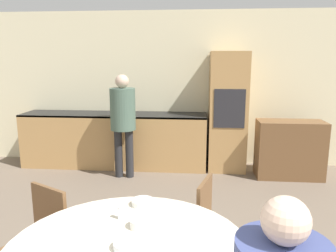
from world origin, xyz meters
name	(u,v)px	position (x,y,z in m)	size (l,w,h in m)	color
wall_back	(182,89)	(0.00, 5.51, 1.30)	(7.04, 0.05, 2.60)	beige
kitchen_counter	(115,139)	(-1.12, 5.17, 0.47)	(3.09, 0.60, 0.91)	tan
oven_unit	(227,112)	(0.76, 5.18, 0.96)	(0.60, 0.59, 1.92)	tan
sideboard	(289,149)	(1.69, 4.85, 0.44)	(0.99, 0.45, 0.89)	brown
chair_far_left	(40,238)	(-0.89, 2.00, 0.48)	(0.54, 0.54, 0.86)	brown
chair_far_right	(193,222)	(0.24, 2.35, 0.48)	(0.49, 0.49, 0.86)	brown
person_standing	(123,116)	(-0.85, 4.64, 0.97)	(0.38, 0.38, 1.58)	#262628
bowl_near	(143,202)	(-0.11, 2.01, 0.80)	(0.16, 0.16, 0.04)	white
bowl_centre	(128,245)	(-0.10, 1.46, 0.80)	(0.16, 0.16, 0.04)	silver
bowl_far	(141,223)	(-0.07, 1.69, 0.80)	(0.13, 0.13, 0.05)	white
salt_shaker	(120,213)	(-0.23, 1.79, 0.82)	(0.03, 0.03, 0.09)	white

